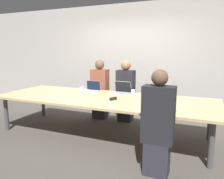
{
  "coord_description": "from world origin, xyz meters",
  "views": [
    {
      "loc": [
        1.76,
        -3.68,
        1.62
      ],
      "look_at": [
        0.16,
        0.1,
        0.89
      ],
      "focal_mm": 35.0,
      "sensor_mm": 36.0,
      "label": 1
    }
  ],
  "objects": [
    {
      "name": "laptop_near_right",
      "position": [
        1.27,
        -0.57,
        0.8
      ],
      "size": [
        0.32,
        0.22,
        0.22
      ],
      "rotation": [
        0.0,
        0.0,
        3.14
      ],
      "color": "gray",
      "rests_on": "conference_table"
    },
    {
      "name": "conference_table",
      "position": [
        0.0,
        0.0,
        0.69
      ],
      "size": [
        4.2,
        1.47,
        0.74
      ],
      "color": "#D6B77F",
      "rests_on": "ground_plane"
    },
    {
      "name": "person_far_midleft",
      "position": [
        -0.52,
        0.94,
        0.69
      ],
      "size": [
        0.4,
        0.24,
        1.41
      ],
      "color": "#2D2D38",
      "rests_on": "ground_plane"
    },
    {
      "name": "cup_far_center",
      "position": [
        0.45,
        0.51,
        0.79
      ],
      "size": [
        0.08,
        0.08,
        0.1
      ],
      "color": "white",
      "rests_on": "conference_table"
    },
    {
      "name": "person_far_center",
      "position": [
        0.13,
        0.96,
        0.69
      ],
      "size": [
        0.4,
        0.24,
        1.41
      ],
      "color": "#2D2D38",
      "rests_on": "ground_plane"
    },
    {
      "name": "laptop_far_center",
      "position": [
        0.21,
        0.53,
        0.81
      ],
      "size": [
        0.34,
        0.26,
        0.25
      ],
      "color": "#B7B7BC",
      "rests_on": "conference_table"
    },
    {
      "name": "stapler",
      "position": [
        0.27,
        -0.12,
        0.76
      ],
      "size": [
        0.1,
        0.16,
        0.05
      ],
      "rotation": [
        0.0,
        0.0,
        -0.41
      ],
      "color": "black",
      "rests_on": "conference_table"
    },
    {
      "name": "curtain_wall",
      "position": [
        0.0,
        1.78,
        1.4
      ],
      "size": [
        12.0,
        0.06,
        2.8
      ],
      "color": "#BCB7B2",
      "rests_on": "ground_plane"
    },
    {
      "name": "person_near_right",
      "position": [
        1.26,
        -0.99,
        0.68
      ],
      "size": [
        0.4,
        0.24,
        1.39
      ],
      "rotation": [
        0.0,
        0.0,
        3.14
      ],
      "color": "#2D2D38",
      "rests_on": "ground_plane"
    },
    {
      "name": "laptop_far_midleft",
      "position": [
        -0.49,
        0.52,
        0.8
      ],
      "size": [
        0.33,
        0.22,
        0.22
      ],
      "color": "silver",
      "rests_on": "conference_table"
    },
    {
      "name": "cup_far_midleft",
      "position": [
        -0.73,
        0.46,
        0.78
      ],
      "size": [
        0.09,
        0.09,
        0.08
      ],
      "color": "white",
      "rests_on": "conference_table"
    },
    {
      "name": "cup_near_right",
      "position": [
        1.04,
        -0.51,
        0.78
      ],
      "size": [
        0.07,
        0.07,
        0.1
      ],
      "color": "white",
      "rests_on": "conference_table"
    },
    {
      "name": "ground_plane",
      "position": [
        0.0,
        0.0,
        0.0
      ],
      "size": [
        24.0,
        24.0,
        0.0
      ],
      "primitive_type": "plane",
      "color": "#4C4742"
    }
  ]
}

